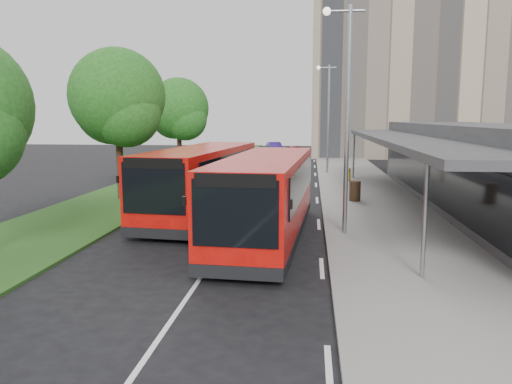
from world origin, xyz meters
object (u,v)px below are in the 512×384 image
car_near (295,151)px  lamp_post_near (345,106)px  car_far (275,148)px  tree_far (179,112)px  bollard (349,175)px  tree_mid (118,103)px  bus_second (202,181)px  lamp_post_far (327,112)px  bus_main (266,197)px  litter_bin (355,191)px

car_near → lamp_post_near: bearing=-107.5°
car_near → car_far: size_ratio=0.95×
tree_far → bollard: tree_far is taller
tree_mid → bus_second: 7.33m
tree_far → lamp_post_far: size_ratio=0.91×
tree_mid → lamp_post_far: size_ratio=0.98×
bus_main → bollard: 16.29m
lamp_post_far → car_far: 23.14m
tree_far → lamp_post_near: size_ratio=0.91×
bus_second → car_far: 38.82m
tree_far → litter_bin: (12.19, -11.92, -4.04)m
bus_second → bus_main: bearing=-46.0°
lamp_post_far → bus_second: (-5.93, -16.71, -3.18)m
lamp_post_far → tree_far: bearing=-175.1°
lamp_post_far → car_near: lamp_post_far is taller
litter_bin → bollard: (0.32, 7.88, -0.08)m
tree_far → lamp_post_near: (11.13, -19.05, 0.02)m
bus_main → car_far: bus_main is taller
tree_mid → car_far: 35.77m
tree_far → car_far: size_ratio=1.78×
lamp_post_far → bollard: size_ratio=9.40×
lamp_post_near → bollard: size_ratio=9.40×
bus_main → lamp_post_far: bearing=86.0°
tree_far → car_far: 24.06m
litter_bin → tree_far: bearing=135.6°
litter_bin → car_far: bearing=100.7°
car_near → tree_far: bearing=-138.0°
bus_second → lamp_post_near: bearing=-23.5°
car_far → litter_bin: bearing=-96.2°
tree_far → lamp_post_far: 11.17m
tree_mid → litter_bin: tree_mid is taller
lamp_post_far → bollard: (1.38, -4.99, -4.14)m
bus_main → car_near: bus_main is taller
bollard → car_far: car_far is taller
car_far → bus_main: bearing=-103.1°
bus_second → tree_far: bearing=113.8°
tree_mid → bollard: size_ratio=9.24×
bus_main → litter_bin: bus_main is taller
bollard → bus_main: bearing=-104.7°
bus_second → car_near: size_ratio=2.79×
lamp_post_far → car_far: size_ratio=1.96×
tree_mid → lamp_post_near: bearing=-32.4°
tree_mid → lamp_post_near: 13.18m
bollard → lamp_post_near: bearing=-95.2°
lamp_post_near → car_far: bearing=97.5°
lamp_post_near → car_near: size_ratio=2.06×
tree_mid → bus_main: tree_mid is taller
bus_second → litter_bin: bearing=34.3°
tree_far → car_near: bearing=64.0°
tree_mid → lamp_post_near: lamp_post_near is taller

